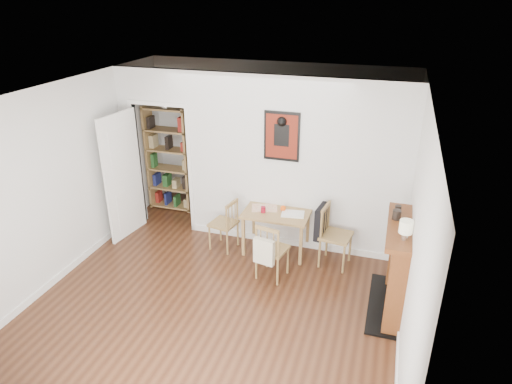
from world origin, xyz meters
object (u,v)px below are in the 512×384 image
(chair_right, at_px, (335,235))
(notebook, at_px, (293,214))
(bookshelf, at_px, (170,159))
(ceramic_jar_a, at_px, (397,215))
(chair_front, at_px, (272,250))
(mantel_lamp, at_px, (406,228))
(chair_left, at_px, (223,224))
(fireplace, at_px, (398,265))
(ceramic_jar_b, at_px, (398,209))
(dining_table, at_px, (276,217))
(red_glass, at_px, (263,210))
(orange_fruit, at_px, (283,208))

(chair_right, height_order, notebook, chair_right)
(bookshelf, distance_m, ceramic_jar_a, 4.21)
(chair_front, height_order, mantel_lamp, mantel_lamp)
(chair_right, height_order, chair_front, chair_right)
(chair_left, distance_m, fireplace, 2.65)
(mantel_lamp, relative_size, ceramic_jar_b, 2.38)
(bookshelf, bearing_deg, chair_front, -34.56)
(ceramic_jar_b, bearing_deg, notebook, 159.29)
(chair_front, bearing_deg, notebook, 79.07)
(dining_table, distance_m, ceramic_jar_a, 1.91)
(ceramic_jar_a, bearing_deg, fireplace, -54.41)
(red_glass, relative_size, notebook, 0.28)
(dining_table, xyz_separation_m, bookshelf, (-2.20, 0.94, 0.34))
(chair_left, height_order, red_glass, chair_left)
(chair_front, relative_size, mantel_lamp, 3.63)
(chair_front, height_order, orange_fruit, chair_front)
(chair_front, relative_size, orange_fruit, 9.96)
(dining_table, relative_size, orange_fruit, 11.52)
(red_glass, xyz_separation_m, ceramic_jar_a, (1.84, -0.65, 0.51))
(ceramic_jar_b, bearing_deg, red_glass, 165.63)
(fireplace, relative_size, ceramic_jar_b, 12.86)
(dining_table, height_order, chair_right, chair_right)
(fireplace, xyz_separation_m, orange_fruit, (-1.67, 0.92, 0.09))
(chair_front, bearing_deg, chair_right, 36.90)
(orange_fruit, bearing_deg, fireplace, -28.95)
(chair_right, bearing_deg, ceramic_jar_a, -39.01)
(chair_right, distance_m, bookshelf, 3.28)
(orange_fruit, relative_size, ceramic_jar_a, 0.70)
(red_glass, xyz_separation_m, orange_fruit, (0.27, 0.14, -0.00))
(chair_left, distance_m, bookshelf, 1.84)
(chair_front, bearing_deg, bookshelf, 145.44)
(dining_table, xyz_separation_m, orange_fruit, (0.08, 0.07, 0.12))
(notebook, xyz_separation_m, ceramic_jar_b, (1.42, -0.54, 0.54))
(dining_table, bearing_deg, chair_front, -80.01)
(chair_right, distance_m, notebook, 0.67)
(chair_left, bearing_deg, mantel_lamp, -22.51)
(fireplace, distance_m, red_glass, 2.09)
(red_glass, height_order, notebook, red_glass)
(dining_table, xyz_separation_m, red_glass, (-0.19, -0.06, 0.13))
(mantel_lamp, bearing_deg, notebook, 141.84)
(orange_fruit, xyz_separation_m, ceramic_jar_a, (1.58, -0.79, 0.52))
(dining_table, relative_size, chair_right, 1.07)
(chair_left, relative_size, bookshelf, 0.43)
(red_glass, relative_size, ceramic_jar_a, 0.76)
(notebook, bearing_deg, ceramic_jar_b, -20.71)
(chair_left, bearing_deg, chair_right, 1.42)
(chair_left, relative_size, mantel_lamp, 3.51)
(chair_left, distance_m, notebook, 1.08)
(chair_left, height_order, ceramic_jar_b, ceramic_jar_b)
(ceramic_jar_b, bearing_deg, orange_fruit, 158.92)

